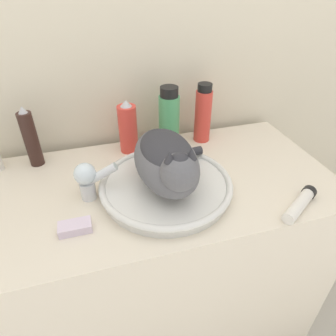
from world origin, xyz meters
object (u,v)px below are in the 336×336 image
(shampoo_bottle_tall, at_px, (203,114))
(spray_bottle_trigger, at_px, (128,128))
(soap_bar, at_px, (75,227))
(hairspray_can_black, at_px, (31,138))
(cream_tube, at_px, (300,204))
(mouthwash_bottle, at_px, (169,118))
(cat, at_px, (168,159))
(faucet, at_px, (88,178))

(shampoo_bottle_tall, xyz_separation_m, spray_bottle_trigger, (-0.28, 0.00, -0.02))
(soap_bar, bearing_deg, spray_bottle_trigger, 60.07)
(hairspray_can_black, height_order, cream_tube, hairspray_can_black)
(mouthwash_bottle, bearing_deg, spray_bottle_trigger, 180.00)
(cat, distance_m, shampoo_bottle_tall, 0.36)
(mouthwash_bottle, distance_m, soap_bar, 0.51)
(shampoo_bottle_tall, bearing_deg, faucet, -151.81)
(spray_bottle_trigger, bearing_deg, hairspray_can_black, -180.00)
(soap_bar, bearing_deg, mouthwash_bottle, 45.04)
(shampoo_bottle_tall, relative_size, spray_bottle_trigger, 1.15)
(cream_tube, bearing_deg, hairspray_can_black, 148.00)
(faucet, relative_size, mouthwash_bottle, 0.56)
(mouthwash_bottle, bearing_deg, faucet, -142.62)
(spray_bottle_trigger, bearing_deg, cream_tube, -48.38)
(hairspray_can_black, xyz_separation_m, mouthwash_bottle, (0.47, 0.00, 0.01))
(cat, relative_size, cream_tube, 2.08)
(spray_bottle_trigger, xyz_separation_m, cream_tube, (0.40, -0.45, -0.07))
(faucet, height_order, hairspray_can_black, hairspray_can_black)
(spray_bottle_trigger, relative_size, soap_bar, 2.32)
(spray_bottle_trigger, xyz_separation_m, mouthwash_bottle, (0.15, -0.00, 0.02))
(faucet, distance_m, cream_tube, 0.60)
(cream_tube, bearing_deg, faucet, 158.99)
(cat, xyz_separation_m, hairspray_can_black, (-0.38, 0.28, -0.03))
(cat, relative_size, spray_bottle_trigger, 1.66)
(spray_bottle_trigger, bearing_deg, faucet, -123.64)
(mouthwash_bottle, xyz_separation_m, soap_bar, (-0.36, -0.36, -0.10))
(hairspray_can_black, bearing_deg, cream_tube, -32.00)
(cat, xyz_separation_m, soap_bar, (-0.27, -0.07, -0.11))
(cat, relative_size, soap_bar, 3.84)
(cat, relative_size, hairspray_can_black, 1.53)
(hairspray_can_black, xyz_separation_m, spray_bottle_trigger, (0.32, 0.00, -0.01))
(cat, bearing_deg, hairspray_can_black, -125.68)
(soap_bar, bearing_deg, hairspray_can_black, 107.53)
(cat, height_order, cream_tube, cat)
(shampoo_bottle_tall, height_order, spray_bottle_trigger, shampoo_bottle_tall)
(cat, relative_size, shampoo_bottle_tall, 1.44)
(shampoo_bottle_tall, xyz_separation_m, cream_tube, (0.12, -0.45, -0.09))
(spray_bottle_trigger, bearing_deg, mouthwash_bottle, -0.00)
(hairspray_can_black, relative_size, spray_bottle_trigger, 1.09)
(mouthwash_bottle, bearing_deg, hairspray_can_black, -180.00)
(hairspray_can_black, height_order, mouthwash_bottle, mouthwash_bottle)
(cat, bearing_deg, shampoo_bottle_tall, 143.23)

